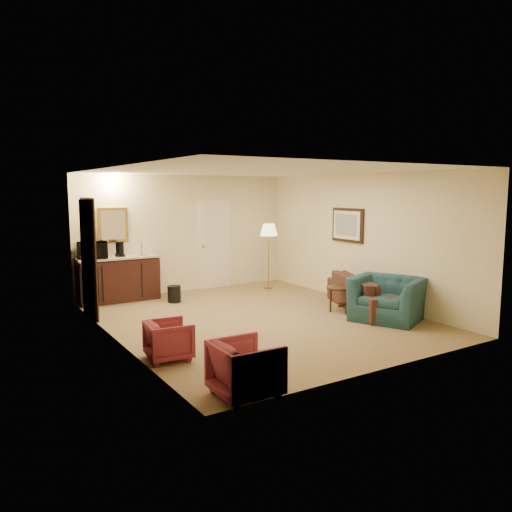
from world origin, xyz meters
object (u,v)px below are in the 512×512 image
(teal_armchair, at_px, (388,291))
(rose_chair_near, at_px, (169,338))
(coffee_table, at_px, (346,298))
(wetbar_cabinet, at_px, (119,279))
(microwave, at_px, (92,248))
(floor_lamp, at_px, (269,256))
(waste_bin, at_px, (174,294))
(sofa, at_px, (368,287))
(rose_chair_far, at_px, (246,366))
(coffee_maker, at_px, (120,249))

(teal_armchair, xyz_separation_m, rose_chair_near, (-4.05, 0.08, -0.22))
(teal_armchair, distance_m, coffee_table, 0.95)
(wetbar_cabinet, relative_size, rose_chair_near, 2.80)
(rose_chair_near, bearing_deg, microwave, 5.85)
(floor_lamp, xyz_separation_m, waste_bin, (-2.43, -0.20, -0.59))
(coffee_table, height_order, microwave, microwave)
(sofa, xyz_separation_m, microwave, (-4.30, 3.30, 0.68))
(rose_chair_near, bearing_deg, teal_armchair, -85.27)
(teal_armchair, bearing_deg, coffee_table, 165.50)
(sofa, distance_m, rose_chair_far, 4.63)
(wetbar_cabinet, bearing_deg, floor_lamp, -8.87)
(rose_chair_far, distance_m, microwave, 5.59)
(teal_armchair, height_order, floor_lamp, floor_lamp)
(sofa, distance_m, rose_chair_near, 4.35)
(floor_lamp, bearing_deg, waste_bin, -175.37)
(floor_lamp, relative_size, coffee_maker, 4.91)
(waste_bin, bearing_deg, rose_chair_near, -113.86)
(wetbar_cabinet, bearing_deg, microwave, 178.73)
(rose_chair_far, relative_size, coffee_maker, 2.27)
(coffee_table, distance_m, waste_bin, 3.44)
(rose_chair_near, bearing_deg, rose_chair_far, -165.26)
(teal_armchair, bearing_deg, floor_lamp, 158.47)
(teal_armchair, distance_m, rose_chair_far, 4.10)
(rose_chair_far, xyz_separation_m, coffee_table, (3.64, 2.41, -0.11))
(coffee_table, height_order, floor_lamp, floor_lamp)
(floor_lamp, bearing_deg, coffee_table, -89.17)
(wetbar_cabinet, xyz_separation_m, microwave, (-0.50, 0.01, 0.66))
(wetbar_cabinet, distance_m, rose_chair_near, 3.96)
(teal_armchair, height_order, waste_bin, teal_armchair)
(floor_lamp, distance_m, coffee_maker, 3.36)
(rose_chair_near, xyz_separation_m, coffee_table, (3.89, 0.81, -0.06))
(coffee_table, bearing_deg, microwave, 141.26)
(sofa, bearing_deg, waste_bin, 69.16)
(rose_chair_far, bearing_deg, sofa, -59.50)
(wetbar_cabinet, height_order, sofa, wetbar_cabinet)
(sofa, height_order, floor_lamp, floor_lamp)
(teal_armchair, xyz_separation_m, coffee_table, (-0.16, 0.89, -0.27))
(microwave, relative_size, coffee_maker, 1.89)
(rose_chair_near, xyz_separation_m, rose_chair_far, (0.25, -1.60, 0.06))
(teal_armchair, bearing_deg, coffee_maker, -163.52)
(waste_bin, bearing_deg, wetbar_cabinet, 141.83)
(waste_bin, bearing_deg, floor_lamp, 4.63)
(wetbar_cabinet, distance_m, rose_chair_far, 5.53)
(sofa, relative_size, waste_bin, 6.57)
(coffee_maker, bearing_deg, wetbar_cabinet, 162.96)
(microwave, height_order, coffee_maker, microwave)
(rose_chair_far, distance_m, coffee_table, 4.37)
(floor_lamp, xyz_separation_m, coffee_maker, (-3.30, 0.51, 0.32))
(rose_chair_near, height_order, coffee_table, rose_chair_near)
(rose_chair_near, height_order, rose_chair_far, rose_chair_far)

